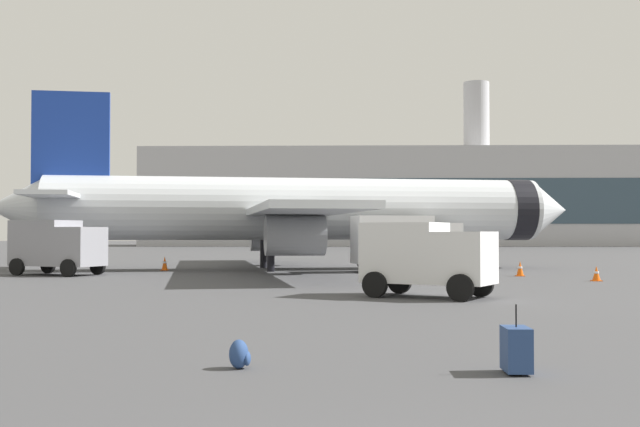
# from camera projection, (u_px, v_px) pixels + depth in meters

# --- Properties ---
(airplane_at_gate) EXTENTS (35.64, 32.34, 10.50)m
(airplane_at_gate) POSITION_uv_depth(u_px,v_px,m) (296.00, 210.00, 47.16)
(airplane_at_gate) COLOR silver
(airplane_at_gate) RESTS_ON ground
(service_truck) EXTENTS (5.27, 3.88, 2.90)m
(service_truck) POSITION_uv_depth(u_px,v_px,m) (57.00, 245.00, 40.81)
(service_truck) COLOR gray
(service_truck) RESTS_ON ground
(fuel_truck) EXTENTS (6.36, 3.70, 3.20)m
(fuel_truck) POSITION_uv_depth(u_px,v_px,m) (405.00, 241.00, 44.09)
(fuel_truck) COLOR white
(fuel_truck) RESTS_ON ground
(cargo_van) EXTENTS (4.82, 3.93, 2.60)m
(cargo_van) POSITION_uv_depth(u_px,v_px,m) (426.00, 255.00, 26.84)
(cargo_van) COLOR white
(cargo_van) RESTS_ON ground
(safety_cone_near) EXTENTS (0.44, 0.44, 0.79)m
(safety_cone_near) POSITION_uv_depth(u_px,v_px,m) (520.00, 269.00, 39.76)
(safety_cone_near) COLOR #F2590C
(safety_cone_near) RESTS_ON ground
(safety_cone_mid) EXTENTS (0.44, 0.44, 0.70)m
(safety_cone_mid) POSITION_uv_depth(u_px,v_px,m) (596.00, 274.00, 35.72)
(safety_cone_mid) COLOR #F2590C
(safety_cone_mid) RESTS_ON ground
(safety_cone_far) EXTENTS (0.44, 0.44, 0.83)m
(safety_cone_far) POSITION_uv_depth(u_px,v_px,m) (165.00, 263.00, 45.88)
(safety_cone_far) COLOR #F2590C
(safety_cone_far) RESTS_ON ground
(safety_cone_outer) EXTENTS (0.44, 0.44, 0.69)m
(safety_cone_outer) POSITION_uv_depth(u_px,v_px,m) (485.00, 276.00, 33.85)
(safety_cone_outer) COLOR #F2590C
(safety_cone_outer) RESTS_ON ground
(rolling_suitcase) EXTENTS (0.40, 0.64, 1.10)m
(rolling_suitcase) POSITION_uv_depth(u_px,v_px,m) (516.00, 349.00, 12.30)
(rolling_suitcase) COLOR navy
(rolling_suitcase) RESTS_ON ground
(traveller_backpack) EXTENTS (0.36, 0.40, 0.48)m
(traveller_backpack) POSITION_uv_depth(u_px,v_px,m) (240.00, 355.00, 12.74)
(traveller_backpack) COLOR navy
(traveller_backpack) RESTS_ON ground
(terminal_building) EXTENTS (96.31, 19.74, 28.26)m
(terminal_building) POSITION_uv_depth(u_px,v_px,m) (429.00, 198.00, 133.35)
(terminal_building) COLOR #B2B2B7
(terminal_building) RESTS_ON ground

